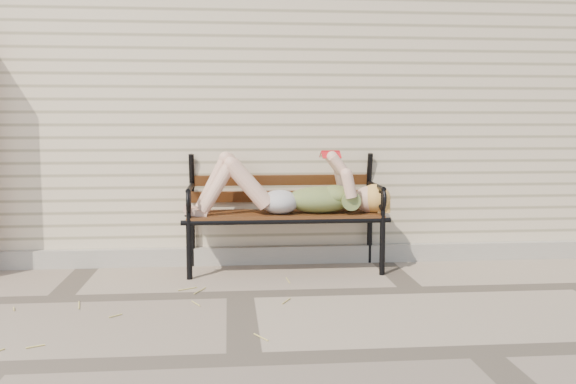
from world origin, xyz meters
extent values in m
plane|color=gray|center=(0.00, 0.00, 0.00)|extent=(80.00, 80.00, 0.00)
cube|color=beige|center=(0.00, 3.00, 1.50)|extent=(8.00, 4.00, 3.00)
cube|color=#A9A399|center=(0.00, 0.97, 0.07)|extent=(8.00, 0.10, 0.15)
cylinder|color=black|center=(-0.38, 0.48, 0.23)|extent=(0.05, 0.05, 0.46)
cylinder|color=black|center=(-0.38, 0.94, 0.23)|extent=(0.05, 0.05, 0.46)
cylinder|color=black|center=(1.13, 0.48, 0.23)|extent=(0.05, 0.05, 0.46)
cylinder|color=black|center=(1.13, 0.94, 0.23)|extent=(0.05, 0.05, 0.46)
cube|color=#572E16|center=(0.38, 0.71, 0.46)|extent=(1.56, 0.50, 0.03)
cylinder|color=black|center=(0.38, 0.48, 0.44)|extent=(1.64, 0.04, 0.04)
cylinder|color=black|center=(0.38, 0.94, 0.44)|extent=(1.64, 0.04, 0.04)
torus|color=black|center=(0.38, 1.05, 0.97)|extent=(0.28, 0.04, 0.28)
ellipsoid|color=#093445|center=(0.66, 0.68, 0.58)|extent=(0.55, 0.32, 0.22)
ellipsoid|color=#093445|center=(0.79, 0.68, 0.62)|extent=(0.27, 0.31, 0.16)
ellipsoid|color=#A9AAAE|center=(0.34, 0.68, 0.57)|extent=(0.31, 0.35, 0.19)
sphere|color=#D8A991|center=(1.06, 0.68, 0.58)|extent=(0.23, 0.23, 0.23)
ellipsoid|color=#E7AF57|center=(1.11, 0.68, 0.59)|extent=(0.26, 0.26, 0.24)
cube|color=red|center=(0.75, 0.68, 0.97)|extent=(0.14, 0.02, 0.02)
cube|color=white|center=(0.75, 0.63, 0.95)|extent=(0.14, 0.09, 0.05)
cube|color=white|center=(0.75, 0.72, 0.95)|extent=(0.14, 0.09, 0.05)
cube|color=red|center=(0.75, 0.63, 0.95)|extent=(0.15, 0.10, 0.05)
cube|color=red|center=(0.75, 0.72, 0.95)|extent=(0.15, 0.10, 0.05)
cylinder|color=tan|center=(-0.63, -0.47, 0.01)|extent=(0.13, 0.04, 0.01)
cylinder|color=tan|center=(-0.07, 0.16, 0.01)|extent=(0.18, 0.04, 0.01)
cylinder|color=tan|center=(-0.60, -0.01, 0.01)|extent=(0.09, 0.07, 0.01)
cylinder|color=tan|center=(-0.73, -0.60, 0.01)|extent=(0.06, 0.07, 0.01)
cylinder|color=tan|center=(0.08, 0.23, 0.01)|extent=(0.07, 0.17, 0.01)
cylinder|color=tan|center=(-0.73, -0.49, 0.01)|extent=(0.02, 0.11, 0.01)
cylinder|color=tan|center=(-0.83, -0.81, 0.01)|extent=(0.11, 0.14, 0.01)
cylinder|color=tan|center=(-1.04, -0.43, 0.01)|extent=(0.10, 0.03, 0.01)
cylinder|color=tan|center=(-0.94, -0.75, 0.01)|extent=(0.13, 0.05, 0.01)
cylinder|color=tan|center=(-1.08, -1.27, 0.01)|extent=(0.03, 0.09, 0.01)
cylinder|color=tan|center=(-0.27, -1.21, 0.01)|extent=(0.03, 0.17, 0.01)
cylinder|color=tan|center=(0.05, -0.76, 0.01)|extent=(0.14, 0.01, 0.01)
camera|label=1|loc=(-0.07, -4.42, 1.21)|focal=40.00mm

